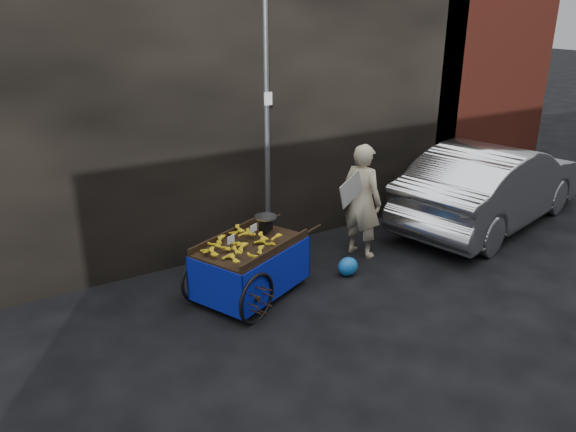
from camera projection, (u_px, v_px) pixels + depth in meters
ground at (296, 293)px, 7.54m from camera, size 80.00×80.00×0.00m
building_wall at (232, 80)px, 8.91m from camera, size 13.50×2.00×5.00m
street_pole at (267, 126)px, 8.00m from camera, size 0.12×0.10×4.00m
banana_cart at (248, 251)px, 7.25m from camera, size 2.14×1.59×1.07m
vendor at (362, 201)px, 8.40m from camera, size 0.95×0.74×1.75m
plastic_bag at (348, 266)px, 7.99m from camera, size 0.31×0.24×0.27m
parked_car at (493, 184)px, 9.70m from camera, size 4.57×2.52×1.43m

